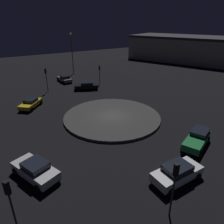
% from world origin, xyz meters
% --- Properties ---
extents(ground_plane, '(119.63, 119.63, 0.00)m').
position_xyz_m(ground_plane, '(0.00, 0.00, 0.00)').
color(ground_plane, black).
extents(roundabout_island, '(12.94, 12.94, 0.33)m').
position_xyz_m(roundabout_island, '(0.00, 0.00, 0.16)').
color(roundabout_island, '#383838').
rests_on(roundabout_island, ground_plane).
extents(car_yellow, '(4.00, 4.19, 1.35)m').
position_xyz_m(car_yellow, '(8.49, -9.50, 0.70)').
color(car_yellow, gold).
rests_on(car_yellow, ground_plane).
extents(car_grey, '(2.16, 4.26, 1.43)m').
position_xyz_m(car_grey, '(-0.71, -20.12, 0.73)').
color(car_grey, slate).
rests_on(car_grey, ground_plane).
extents(car_green, '(4.74, 3.28, 1.51)m').
position_xyz_m(car_green, '(-4.02, 10.42, 0.80)').
color(car_green, '#1E7238').
rests_on(car_green, ground_plane).
extents(car_white, '(4.39, 2.07, 1.54)m').
position_xyz_m(car_white, '(1.79, 12.96, 0.80)').
color(car_white, white).
rests_on(car_white, ground_plane).
extents(car_black, '(4.71, 3.39, 1.44)m').
position_xyz_m(car_black, '(-2.43, -13.07, 0.76)').
color(car_black, black).
rests_on(car_black, ground_plane).
extents(car_silver, '(3.34, 4.80, 1.56)m').
position_xyz_m(car_silver, '(11.55, 6.46, 0.80)').
color(car_silver, silver).
rests_on(car_silver, ground_plane).
extents(traffic_light_south, '(0.35, 0.38, 4.27)m').
position_xyz_m(traffic_light_south, '(4.13, -15.61, 3.03)').
color(traffic_light_south, '#2D2D2D').
rests_on(traffic_light_south, ground_plane).
extents(traffic_light_southwest, '(0.36, 0.39, 3.79)m').
position_xyz_m(traffic_light_southwest, '(-6.38, -15.02, 2.71)').
color(traffic_light_southwest, '#2D2D2D').
rests_on(traffic_light_southwest, ground_plane).
extents(traffic_light_north, '(0.35, 0.39, 4.30)m').
position_xyz_m(traffic_light_north, '(4.73, 15.06, 3.06)').
color(traffic_light_north, '#2D2D2D').
rests_on(traffic_light_north, ground_plane).
extents(traffic_light_northeast, '(0.39, 0.38, 4.25)m').
position_xyz_m(traffic_light_northeast, '(13.73, 11.15, 3.02)').
color(traffic_light_northeast, '#2D2D2D').
rests_on(traffic_light_northeast, ground_plane).
extents(streetlamp_south, '(0.57, 0.57, 9.33)m').
position_xyz_m(streetlamp_south, '(-5.13, -25.97, 6.23)').
color(streetlamp_south, '#4C4C51').
rests_on(streetlamp_south, ground_plane).
extents(store_building, '(25.60, 34.75, 7.40)m').
position_xyz_m(store_building, '(-41.71, -24.41, 3.70)').
color(store_building, '#ADA893').
rests_on(store_building, ground_plane).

